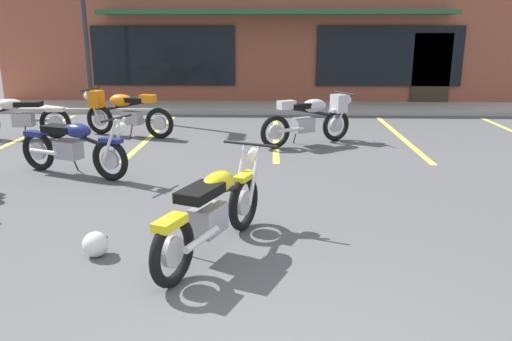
{
  "coord_description": "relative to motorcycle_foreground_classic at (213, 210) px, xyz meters",
  "views": [
    {
      "loc": [
        -0.07,
        -2.47,
        2.21
      ],
      "look_at": [
        -0.26,
        3.5,
        0.55
      ],
      "focal_mm": 35.86,
      "sensor_mm": 36.0,
      "label": 1
    }
  ],
  "objects": [
    {
      "name": "helmet_on_pavement",
      "position": [
        -1.18,
        -0.12,
        -0.33
      ],
      "size": [
        0.26,
        0.26,
        0.26
      ],
      "color": "silver",
      "rests_on": "ground_plane"
    },
    {
      "name": "sidewalk_kerb",
      "position": [
        0.65,
        9.58,
        -0.39
      ],
      "size": [
        22.0,
        1.8,
        0.14
      ],
      "primitive_type": "cube",
      "color": "#A8A59E",
      "rests_on": "ground_plane"
    },
    {
      "name": "ground_plane",
      "position": [
        0.65,
        1.52,
        -0.46
      ],
      "size": [
        80.0,
        80.0,
        0.0
      ],
      "primitive_type": "plane",
      "color": "#515154"
    },
    {
      "name": "motorcycle_black_cruiser",
      "position": [
        -2.49,
        2.79,
        0.0
      ],
      "size": [
        2.0,
        1.09,
        0.98
      ],
      "color": "black",
      "rests_on": "ground_plane"
    },
    {
      "name": "motorcycle_blue_standard",
      "position": [
        -2.57,
        5.84,
        0.07
      ],
      "size": [
        2.06,
        0.91,
        0.98
      ],
      "color": "black",
      "rests_on": "ground_plane"
    },
    {
      "name": "motorcycle_silver_naked",
      "position": [
        -4.68,
        5.49,
        0.0
      ],
      "size": [
        2.11,
        0.66,
        0.98
      ],
      "color": "black",
      "rests_on": "ground_plane"
    },
    {
      "name": "painted_stall_lines",
      "position": [
        0.65,
        5.98,
        -0.46
      ],
      "size": [
        10.72,
        4.8,
        0.01
      ],
      "color": "#DBCC4C",
      "rests_on": "ground_plane"
    },
    {
      "name": "brick_storefront_building",
      "position": [
        0.65,
        13.08,
        1.27
      ],
      "size": [
        16.37,
        6.34,
        3.45
      ],
      "color": "brown",
      "rests_on": "ground_plane"
    },
    {
      "name": "motorcycle_red_sportbike",
      "position": [
        1.35,
        5.18,
        0.07
      ],
      "size": [
        1.87,
        1.34,
        0.98
      ],
      "color": "black",
      "rests_on": "ground_plane"
    },
    {
      "name": "motorcycle_foreground_classic",
      "position": [
        0.0,
        0.0,
        0.0
      ],
      "size": [
        1.1,
        2.0,
        0.98
      ],
      "color": "black",
      "rests_on": "ground_plane"
    }
  ]
}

